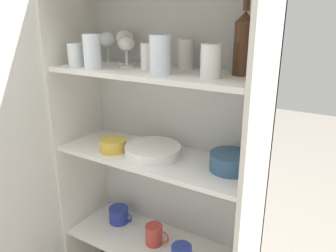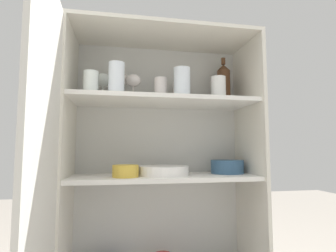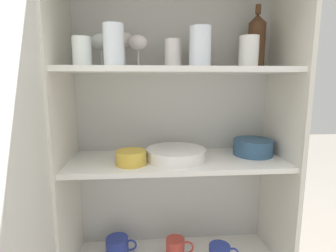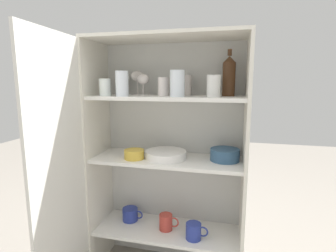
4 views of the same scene
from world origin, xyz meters
TOP-DOWN VIEW (x-y plane):
  - cupboard_back_panel at (0.00, 0.32)m, footprint 0.91×0.02m
  - cupboard_side_left at (-0.44, 0.15)m, footprint 0.02×0.35m
  - cupboard_side_right at (0.44, 0.15)m, footprint 0.02×0.35m
  - cupboard_top_panel at (0.00, 0.15)m, footprint 0.91×0.35m
  - shelf_board_middle at (0.00, 0.15)m, footprint 0.87×0.31m
  - shelf_board_upper at (0.00, 0.15)m, footprint 0.87×0.31m
  - cupboard_door at (-0.44, -0.24)m, footprint 0.04×0.45m
  - tumbler_glass_0 at (-0.34, 0.07)m, footprint 0.07×0.07m
  - tumbler_glass_1 at (-0.23, 0.06)m, footprint 0.07×0.07m
  - tumbler_glass_2 at (-0.02, 0.15)m, footprint 0.06×0.06m
  - tumbler_glass_3 at (0.27, 0.11)m, footprint 0.07×0.07m
  - tumbler_glass_4 at (0.07, 0.09)m, footprint 0.08×0.08m
  - tumbler_glass_5 at (0.10, 0.25)m, footprint 0.06×0.06m
  - wine_glass_0 at (-0.15, 0.18)m, footprint 0.08×0.08m
  - wine_glass_1 at (-0.21, 0.24)m, footprint 0.08×0.08m
  - wine_glass_2 at (-0.30, 0.23)m, footprint 0.08×0.08m
  - wine_bottle at (0.34, 0.22)m, footprint 0.07×0.07m
  - plate_stack_white at (-0.01, 0.15)m, footprint 0.24×0.24m
  - mixing_bowl_large at (0.34, 0.19)m, footprint 0.17×0.17m
  - serving_bowl_small at (-0.18, 0.10)m, footprint 0.12×0.12m

SIDE VIEW (x-z plane):
  - cupboard_back_panel at x=0.00m, z-range 0.00..1.42m
  - cupboard_side_left at x=-0.44m, z-range 0.00..1.42m
  - cupboard_side_right at x=0.44m, z-range 0.00..1.42m
  - cupboard_door at x=-0.44m, z-range 0.00..1.42m
  - shelf_board_middle at x=0.00m, z-range 0.72..0.74m
  - plate_stack_white at x=-0.01m, z-range 0.74..0.78m
  - serving_bowl_small at x=-0.18m, z-range 0.74..0.80m
  - mixing_bowl_large at x=0.34m, z-range 0.74..0.81m
  - shelf_board_upper at x=0.00m, z-range 1.09..1.11m
  - tumbler_glass_0 at x=-0.34m, z-range 1.11..1.20m
  - tumbler_glass_2 at x=-0.02m, z-range 1.11..1.21m
  - tumbler_glass_3 at x=0.27m, z-range 1.11..1.22m
  - tumbler_glass_5 at x=0.10m, z-range 1.11..1.23m
  - tumbler_glass_1 at x=-0.23m, z-range 1.11..1.25m
  - tumbler_glass_4 at x=0.07m, z-range 1.11..1.25m
  - wine_glass_0 at x=-0.15m, z-range 1.13..1.26m
  - wine_glass_2 at x=-0.30m, z-range 1.14..1.28m
  - wine_glass_1 at x=-0.21m, z-range 1.14..1.29m
  - wine_bottle at x=0.34m, z-range 1.09..1.35m
  - cupboard_top_panel at x=0.00m, z-range 1.42..1.44m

